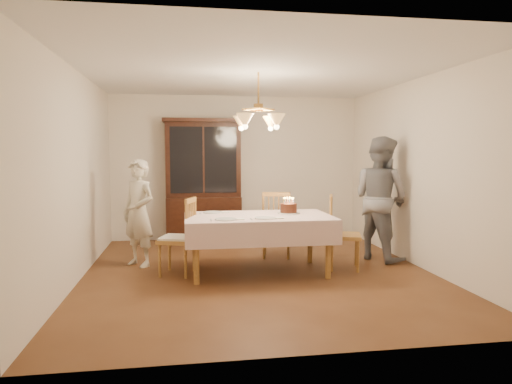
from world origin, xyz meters
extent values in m
plane|color=#512D17|center=(0.00, 0.00, 0.00)|extent=(5.00, 5.00, 0.00)
plane|color=white|center=(0.00, 0.00, 2.60)|extent=(5.00, 5.00, 0.00)
plane|color=silver|center=(0.00, 2.50, 1.30)|extent=(4.50, 0.00, 4.50)
plane|color=silver|center=(0.00, -2.50, 1.30)|extent=(4.50, 0.00, 4.50)
plane|color=silver|center=(-2.25, 0.00, 1.30)|extent=(0.00, 5.00, 5.00)
plane|color=silver|center=(2.25, 0.00, 1.30)|extent=(0.00, 5.00, 5.00)
cube|color=olive|center=(0.00, 0.00, 0.73)|extent=(1.80, 1.00, 0.04)
cube|color=#F1E1D1|center=(0.00, 0.00, 0.75)|extent=(1.90, 1.10, 0.01)
cylinder|color=olive|center=(-0.82, -0.42, 0.35)|extent=(0.07, 0.07, 0.71)
cylinder|color=olive|center=(0.82, -0.42, 0.35)|extent=(0.07, 0.07, 0.71)
cylinder|color=olive|center=(-0.82, 0.42, 0.35)|extent=(0.07, 0.07, 0.71)
cylinder|color=olive|center=(0.82, 0.42, 0.35)|extent=(0.07, 0.07, 0.71)
cube|color=black|center=(-0.62, 2.23, 0.40)|extent=(1.30, 0.50, 0.80)
cube|color=black|center=(-0.62, 2.28, 1.45)|extent=(1.30, 0.40, 1.30)
cube|color=black|center=(-0.62, 2.08, 1.45)|extent=(1.14, 0.01, 1.14)
cube|color=black|center=(-0.62, 2.23, 2.13)|extent=(1.38, 0.54, 0.06)
cube|color=olive|center=(0.42, 0.87, 0.45)|extent=(0.52, 0.51, 0.05)
cube|color=olive|center=(0.38, 0.69, 0.97)|extent=(0.40, 0.12, 0.06)
cylinder|color=olive|center=(0.63, 1.00, 0.21)|extent=(0.04, 0.04, 0.43)
cylinder|color=olive|center=(0.28, 1.08, 0.21)|extent=(0.04, 0.04, 0.43)
cylinder|color=olive|center=(0.56, 0.67, 0.21)|extent=(0.04, 0.04, 0.43)
cylinder|color=olive|center=(0.20, 0.74, 0.21)|extent=(0.04, 0.04, 0.43)
cube|color=olive|center=(-1.06, 0.07, 0.45)|extent=(0.54, 0.55, 0.05)
cube|color=olive|center=(-0.88, 0.01, 0.97)|extent=(0.16, 0.39, 0.06)
cylinder|color=olive|center=(-1.16, 0.30, 0.21)|extent=(0.04, 0.04, 0.43)
cylinder|color=olive|center=(-1.27, -0.05, 0.21)|extent=(0.04, 0.04, 0.43)
cylinder|color=olive|center=(-0.84, 0.19, 0.21)|extent=(0.04, 0.04, 0.43)
cylinder|color=olive|center=(-0.95, -0.15, 0.21)|extent=(0.04, 0.04, 0.43)
cube|color=white|center=(-1.06, 0.07, 0.48)|extent=(0.48, 0.50, 0.03)
cube|color=olive|center=(1.19, 0.02, 0.45)|extent=(0.53, 0.55, 0.05)
cube|color=olive|center=(1.01, 0.08, 0.97)|extent=(0.15, 0.39, 0.06)
cylinder|color=olive|center=(1.30, -0.20, 0.21)|extent=(0.04, 0.04, 0.43)
cylinder|color=olive|center=(1.41, 0.14, 0.21)|extent=(0.04, 0.04, 0.43)
cylinder|color=olive|center=(0.98, -0.10, 0.21)|extent=(0.04, 0.04, 0.43)
cylinder|color=olive|center=(1.08, 0.24, 0.21)|extent=(0.04, 0.04, 0.43)
imported|color=beige|center=(-1.58, 0.62, 0.74)|extent=(0.64, 0.63, 1.49)
imported|color=slate|center=(1.90, 0.49, 0.91)|extent=(1.01, 1.10, 1.81)
cylinder|color=white|center=(0.43, 0.13, 0.77)|extent=(0.30, 0.30, 0.01)
cylinder|color=#33150B|center=(0.43, 0.13, 0.83)|extent=(0.22, 0.22, 0.12)
cylinder|color=#598CD8|center=(0.50, 0.13, 0.93)|extent=(0.01, 0.01, 0.07)
sphere|color=#FFB23F|center=(0.50, 0.13, 0.97)|extent=(0.01, 0.01, 0.01)
cylinder|color=pink|center=(0.50, 0.16, 0.93)|extent=(0.01, 0.01, 0.07)
sphere|color=#FFB23F|center=(0.50, 0.16, 0.97)|extent=(0.01, 0.01, 0.01)
cylinder|color=#EACC66|center=(0.48, 0.18, 0.93)|extent=(0.01, 0.01, 0.07)
sphere|color=#FFB23F|center=(0.48, 0.18, 0.97)|extent=(0.01, 0.01, 0.01)
cylinder|color=#598CD8|center=(0.46, 0.20, 0.93)|extent=(0.01, 0.01, 0.07)
sphere|color=#FFB23F|center=(0.46, 0.20, 0.97)|extent=(0.01, 0.01, 0.01)
cylinder|color=pink|center=(0.43, 0.20, 0.93)|extent=(0.01, 0.01, 0.07)
sphere|color=#FFB23F|center=(0.43, 0.20, 0.97)|extent=(0.01, 0.01, 0.01)
cylinder|color=#EACC66|center=(0.41, 0.20, 0.93)|extent=(0.01, 0.01, 0.07)
sphere|color=#FFB23F|center=(0.41, 0.20, 0.97)|extent=(0.01, 0.01, 0.01)
cylinder|color=#598CD8|center=(0.39, 0.18, 0.93)|extent=(0.01, 0.01, 0.07)
sphere|color=#FFB23F|center=(0.39, 0.18, 0.97)|extent=(0.01, 0.01, 0.01)
cylinder|color=pink|center=(0.37, 0.16, 0.93)|extent=(0.01, 0.01, 0.07)
sphere|color=#FFB23F|center=(0.37, 0.16, 0.97)|extent=(0.01, 0.01, 0.01)
cylinder|color=#EACC66|center=(0.37, 0.13, 0.93)|extent=(0.01, 0.01, 0.07)
sphere|color=#FFB23F|center=(0.37, 0.13, 0.97)|extent=(0.01, 0.01, 0.01)
cylinder|color=#598CD8|center=(0.37, 0.11, 0.93)|extent=(0.01, 0.01, 0.07)
sphere|color=#FFB23F|center=(0.37, 0.11, 0.97)|extent=(0.01, 0.01, 0.01)
cylinder|color=pink|center=(0.39, 0.09, 0.93)|extent=(0.01, 0.01, 0.07)
sphere|color=#FFB23F|center=(0.39, 0.09, 0.97)|extent=(0.01, 0.01, 0.01)
cylinder|color=#EACC66|center=(0.41, 0.07, 0.93)|extent=(0.01, 0.01, 0.07)
sphere|color=#FFB23F|center=(0.41, 0.07, 0.97)|extent=(0.01, 0.01, 0.01)
cylinder|color=#598CD8|center=(0.43, 0.07, 0.93)|extent=(0.01, 0.01, 0.07)
sphere|color=#FFB23F|center=(0.43, 0.07, 0.97)|extent=(0.01, 0.01, 0.01)
cylinder|color=pink|center=(0.46, 0.07, 0.93)|extent=(0.01, 0.01, 0.07)
sphere|color=#FFB23F|center=(0.46, 0.07, 0.97)|extent=(0.01, 0.01, 0.01)
cylinder|color=#EACC66|center=(0.48, 0.09, 0.93)|extent=(0.01, 0.01, 0.07)
sphere|color=#FFB23F|center=(0.48, 0.09, 0.97)|extent=(0.01, 0.01, 0.01)
cylinder|color=#598CD8|center=(0.50, 0.11, 0.93)|extent=(0.01, 0.01, 0.07)
sphere|color=#FFB23F|center=(0.50, 0.11, 0.97)|extent=(0.01, 0.01, 0.01)
cylinder|color=white|center=(-0.46, -0.32, 0.77)|extent=(0.27, 0.27, 0.02)
cube|color=silver|center=(-0.64, -0.32, 0.76)|extent=(0.01, 0.16, 0.01)
cube|color=white|center=(-0.28, -0.32, 0.76)|extent=(0.10, 0.10, 0.01)
cylinder|color=white|center=(0.04, -0.30, 0.77)|extent=(0.26, 0.26, 0.02)
cube|color=silver|center=(-0.14, -0.30, 0.76)|extent=(0.02, 0.16, 0.01)
cube|color=white|center=(0.22, -0.30, 0.76)|extent=(0.10, 0.10, 0.01)
cylinder|color=white|center=(-0.57, 0.35, 0.77)|extent=(0.26, 0.26, 0.02)
cube|color=silver|center=(-0.75, 0.35, 0.76)|extent=(0.01, 0.16, 0.01)
cube|color=white|center=(-0.40, 0.35, 0.76)|extent=(0.10, 0.10, 0.01)
cylinder|color=#BF8C3F|center=(0.00, 0.00, 2.40)|extent=(0.02, 0.02, 0.40)
cylinder|color=#BF8C3F|center=(0.00, 0.00, 2.15)|extent=(0.12, 0.12, 0.10)
cone|color=#D8994C|center=(0.20, 0.20, 1.97)|extent=(0.22, 0.22, 0.18)
sphere|color=#FFD899|center=(0.20, 0.20, 1.90)|extent=(0.07, 0.07, 0.07)
cone|color=#D8994C|center=(-0.20, 0.20, 1.97)|extent=(0.22, 0.22, 0.18)
sphere|color=#FFD899|center=(-0.20, 0.20, 1.90)|extent=(0.07, 0.07, 0.07)
cone|color=#D8994C|center=(-0.20, -0.20, 1.97)|extent=(0.22, 0.22, 0.18)
sphere|color=#FFD899|center=(-0.20, -0.20, 1.90)|extent=(0.07, 0.07, 0.07)
cone|color=#D8994C|center=(0.20, -0.20, 1.97)|extent=(0.22, 0.22, 0.18)
sphere|color=#FFD899|center=(0.20, -0.20, 1.90)|extent=(0.07, 0.07, 0.07)
camera|label=1|loc=(-0.94, -5.83, 1.58)|focal=32.00mm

